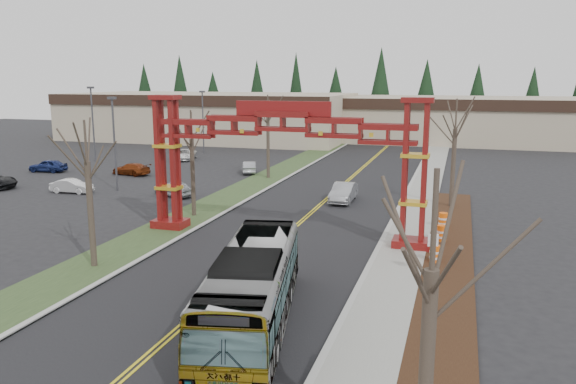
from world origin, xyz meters
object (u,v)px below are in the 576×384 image
at_px(bare_tree_right_far, 455,129).
at_px(parked_car_near_a, 174,189).
at_px(parked_car_far_b, 185,155).
at_px(bare_tree_median_mid, 192,140).
at_px(silver_sedan, 343,192).
at_px(barrel_north, 443,221).
at_px(light_pole_near, 114,137).
at_px(light_pole_far, 203,117).
at_px(bare_tree_median_near, 87,162).
at_px(street_sign, 433,247).
at_px(gateway_arch, 283,144).
at_px(barrel_south, 435,255).
at_px(retail_building_west, 210,116).
at_px(parked_car_near_b, 72,186).
at_px(bare_tree_median_far, 268,117).
at_px(parked_car_mid_a, 131,169).
at_px(barrel_mid, 442,234).
at_px(light_pole_mid, 93,118).
at_px(parked_car_mid_b, 48,166).
at_px(parked_car_far_a, 249,167).
at_px(retail_building_east, 459,119).
at_px(bare_tree_right_near, 432,272).

bearing_deg(bare_tree_right_far, parked_car_near_a, -173.37).
height_order(parked_car_far_b, bare_tree_median_mid, bare_tree_median_mid).
relative_size(silver_sedan, barrel_north, 4.19).
relative_size(parked_car_far_b, bare_tree_right_far, 0.56).
relative_size(light_pole_near, light_pole_far, 1.00).
xyz_separation_m(parked_car_near_a, bare_tree_median_near, (4.80, -17.76, 5.00)).
distance_m(street_sign, barrel_north, 10.18).
relative_size(gateway_arch, bare_tree_right_far, 2.15).
xyz_separation_m(silver_sedan, bare_tree_median_near, (-9.50, -19.98, 4.90)).
bearing_deg(barrel_south, bare_tree_median_mid, 161.14).
relative_size(parked_car_far_b, bare_tree_median_near, 0.60).
bearing_deg(retail_building_west, gateway_arch, -60.93).
xyz_separation_m(parked_car_near_b, bare_tree_median_far, (14.18, 12.10, 5.55)).
relative_size(silver_sedan, parked_car_mid_a, 1.08).
distance_m(parked_car_near_b, barrel_mid, 32.45).
bearing_deg(barrel_north, bare_tree_median_far, 139.63).
relative_size(parked_car_near_a, barrel_mid, 3.53).
distance_m(gateway_arch, barrel_south, 11.18).
height_order(bare_tree_median_mid, light_pole_mid, light_pole_mid).
distance_m(parked_car_mid_b, parked_car_far_b, 16.07).
height_order(bare_tree_median_mid, light_pole_near, light_pole_near).
height_order(retail_building_west, light_pole_near, light_pole_near).
distance_m(parked_car_mid_a, barrel_north, 34.49).
bearing_deg(bare_tree_median_mid, bare_tree_median_near, -90.00).
relative_size(gateway_arch, barrel_mid, 16.49).
relative_size(parked_car_far_a, bare_tree_median_mid, 0.49).
relative_size(parked_car_mid_a, parked_car_far_a, 1.13).
distance_m(parked_car_mid_a, bare_tree_median_near, 30.36).
distance_m(retail_building_west, parked_car_near_a, 47.85).
xyz_separation_m(gateway_arch, barrel_north, (9.63, 5.19, -5.43)).
xyz_separation_m(bare_tree_right_far, light_pole_near, (-28.95, -1.91, -1.27)).
xyz_separation_m(parked_car_mid_a, barrel_north, (32.07, -12.69, -0.07)).
height_order(retail_building_west, barrel_mid, retail_building_west).
bearing_deg(retail_building_west, silver_sedan, -53.34).
relative_size(bare_tree_median_far, barrel_north, 7.53).
height_order(parked_car_mid_a, barrel_south, parked_car_mid_a).
bearing_deg(bare_tree_median_near, bare_tree_median_far, 90.00).
relative_size(retail_building_east, bare_tree_right_near, 4.71).
distance_m(retail_building_west, street_sign, 70.89).
bearing_deg(barrel_mid, retail_building_east, 89.68).
distance_m(retail_building_east, bare_tree_right_near, 82.56).
relative_size(bare_tree_median_mid, barrel_south, 7.42).
height_order(parked_car_far_a, bare_tree_median_far, bare_tree_median_far).
xyz_separation_m(parked_car_far_b, light_pole_near, (3.32, -19.46, 4.19)).
bearing_deg(parked_car_far_a, barrel_south, 108.17).
height_order(retail_building_east, bare_tree_median_near, bare_tree_median_near).
distance_m(parked_car_far_a, barrel_south, 32.35).
bearing_deg(barrel_south, parked_car_mid_a, 147.49).
height_order(parked_car_mid_b, parked_car_far_a, parked_car_mid_b).
bearing_deg(parked_car_near_b, light_pole_far, -3.40).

